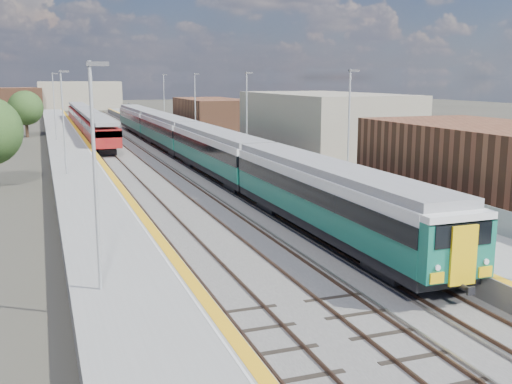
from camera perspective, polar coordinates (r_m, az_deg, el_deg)
ground at (r=63.34m, az=-8.90°, el=3.47°), size 320.00×320.00×0.00m
ballast_bed at (r=65.41m, az=-11.26°, el=3.64°), size 10.50×155.00×0.06m
tracks at (r=67.14m, az=-10.97°, el=3.90°), size 8.96×160.00×0.17m
platform_right at (r=66.85m, az=-4.87°, el=4.40°), size 4.70×155.00×8.52m
platform_left at (r=64.71m, az=-17.25°, el=3.72°), size 4.30×155.00×8.52m
buildings at (r=150.49m, az=-22.60°, el=11.07°), size 72.00×185.50×40.00m
green_train at (r=58.05m, az=-6.47°, el=5.08°), size 2.88×80.28×3.17m
red_train at (r=88.99m, az=-15.77°, el=6.60°), size 2.73×55.36×3.44m
tree_c at (r=87.04m, az=-21.10°, el=7.47°), size 4.64×4.64×6.29m
tree_d at (r=88.35m, az=1.18°, el=7.94°), size 4.13×4.13×5.60m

